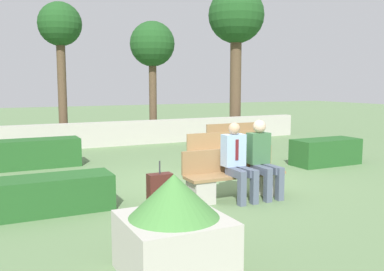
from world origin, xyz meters
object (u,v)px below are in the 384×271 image
(suitcase, at_px, (160,192))
(tree_center_right, at_px, (152,47))
(bench_right_side, at_px, (237,142))
(person_seated_man, at_px, (237,158))
(tree_center_left, at_px, (60,30))
(bench_left_side, at_px, (227,155))
(bench_front, at_px, (234,179))
(person_seated_woman, at_px, (262,155))
(tree_rightmost, at_px, (236,20))
(planter_corner_left, at_px, (174,228))

(suitcase, height_order, tree_center_right, tree_center_right)
(bench_right_side, height_order, person_seated_man, person_seated_man)
(person_seated_man, distance_m, tree_center_left, 8.55)
(bench_left_side, bearing_deg, bench_front, -117.03)
(bench_front, relative_size, person_seated_woman, 1.35)
(person_seated_man, xyz_separation_m, tree_rightmost, (4.90, 8.02, 3.61))
(person_seated_man, distance_m, tree_center_right, 8.67)
(bench_front, xyz_separation_m, tree_center_right, (1.55, 8.00, 2.90))
(bench_right_side, bearing_deg, person_seated_woman, -115.28)
(bench_front, height_order, bench_right_side, same)
(tree_center_right, xyz_separation_m, tree_rightmost, (3.31, -0.13, 1.10))
(suitcase, bearing_deg, tree_center_right, 69.90)
(tree_rightmost, bearing_deg, tree_center_right, 177.83)
(bench_right_side, xyz_separation_m, tree_rightmost, (2.31, 3.88, 4.00))
(suitcase, distance_m, tree_center_right, 9.17)
(suitcase, xyz_separation_m, tree_rightmost, (6.30, 8.03, 4.02))
(suitcase, bearing_deg, bench_front, 6.18)
(person_seated_woman, relative_size, tree_center_right, 0.32)
(planter_corner_left, distance_m, suitcase, 2.27)
(bench_left_side, relative_size, tree_center_left, 0.41)
(bench_front, distance_m, person_seated_woman, 0.65)
(bench_left_side, height_order, tree_center_right, tree_center_right)
(tree_center_right, bearing_deg, person_seated_man, -101.01)
(planter_corner_left, bearing_deg, bench_right_side, 53.35)
(tree_center_right, bearing_deg, planter_corner_left, -109.66)
(suitcase, bearing_deg, planter_corner_left, -107.96)
(person_seated_man, distance_m, person_seated_woman, 0.51)
(tree_rightmost, bearing_deg, bench_front, -121.69)
(planter_corner_left, bearing_deg, person_seated_man, 45.90)
(bench_left_side, distance_m, person_seated_woman, 2.48)
(person_seated_woman, bearing_deg, tree_center_left, 104.54)
(bench_right_side, height_order, planter_corner_left, planter_corner_left)
(bench_front, distance_m, tree_rightmost, 10.08)
(planter_corner_left, bearing_deg, suitcase, 72.04)
(person_seated_man, bearing_deg, planter_corner_left, -134.10)
(bench_front, xyz_separation_m, tree_center_left, (-1.57, 7.76, 3.27))
(bench_front, distance_m, person_seated_man, 0.42)
(person_seated_woman, relative_size, tree_center_left, 0.30)
(planter_corner_left, relative_size, suitcase, 1.35)
(bench_front, xyz_separation_m, bench_right_side, (2.56, 4.00, -0.00))
(person_seated_woman, height_order, tree_center_right, tree_center_right)
(tree_center_left, distance_m, tree_rightmost, 6.48)
(bench_front, bearing_deg, suitcase, -173.82)
(planter_corner_left, relative_size, tree_rightmost, 0.19)
(bench_front, height_order, person_seated_man, person_seated_man)
(bench_front, height_order, planter_corner_left, planter_corner_left)
(person_seated_man, bearing_deg, person_seated_woman, 0.49)
(planter_corner_left, xyz_separation_m, tree_center_left, (0.56, 10.07, 3.08))
(bench_front, height_order, suitcase, bench_front)
(suitcase, bearing_deg, person_seated_woman, 0.59)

